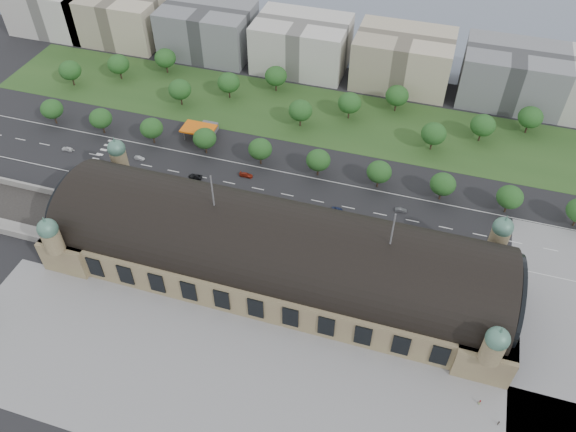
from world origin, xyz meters
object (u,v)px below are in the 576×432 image
(parked_car_6, at_px, (220,208))
(bus_east, at_px, (374,232))
(traffic_car_2, at_px, (195,176))
(parked_car_3, at_px, (190,197))
(traffic_car_0, at_px, (67,149))
(traffic_car_6, at_px, (498,239))
(traffic_car_4, at_px, (337,209))
(parked_car_0, at_px, (139,191))
(bus_mid, at_px, (351,222))
(petrol_station, at_px, (204,128))
(pedestrian_2, at_px, (499,423))
(parked_car_5, at_px, (177,195))
(parked_car_1, at_px, (118,182))
(traffic_car_1, at_px, (139,158))
(parked_car_4, at_px, (212,210))
(bus_west, at_px, (275,210))
(traffic_car_5, at_px, (401,210))
(traffic_car_3, at_px, (246,175))
(pedestrian_0, at_px, (480,402))
(parked_car_2, at_px, (131,185))

(parked_car_6, height_order, bus_east, bus_east)
(parked_car_6, bearing_deg, traffic_car_2, -168.06)
(parked_car_3, bearing_deg, bus_east, 65.69)
(traffic_car_0, bearing_deg, traffic_car_6, 89.97)
(traffic_car_4, relative_size, parked_car_6, 0.79)
(parked_car_0, relative_size, parked_car_3, 1.16)
(parked_car_0, bearing_deg, bus_mid, 64.64)
(bus_mid, bearing_deg, petrol_station, 67.40)
(bus_mid, bearing_deg, pedestrian_2, -134.98)
(traffic_car_2, distance_m, pedestrian_2, 137.54)
(parked_car_5, relative_size, parked_car_6, 1.01)
(parked_car_1, bearing_deg, traffic_car_1, 141.30)
(petrol_station, xyz_separation_m, parked_car_1, (-19.67, -40.28, -2.19))
(bus_mid, bearing_deg, traffic_car_1, 86.59)
(traffic_car_2, relative_size, parked_car_4, 1.10)
(parked_car_3, bearing_deg, parked_car_5, -115.93)
(parked_car_6, distance_m, bus_west, 20.55)
(traffic_car_5, distance_m, bus_east, 16.47)
(petrol_station, distance_m, traffic_car_3, 34.72)
(traffic_car_0, relative_size, bus_east, 0.44)
(traffic_car_5, distance_m, parked_car_4, 70.38)
(traffic_car_0, bearing_deg, parked_car_3, 78.74)
(parked_car_5, height_order, bus_mid, bus_mid)
(traffic_car_4, bearing_deg, traffic_car_0, -86.00)
(traffic_car_3, bearing_deg, parked_car_1, 111.22)
(parked_car_3, height_order, parked_car_6, parked_car_6)
(traffic_car_6, relative_size, pedestrian_0, 3.04)
(traffic_car_0, relative_size, traffic_car_5, 1.13)
(traffic_car_2, relative_size, bus_east, 0.49)
(parked_car_2, bearing_deg, parked_car_1, -113.09)
(petrol_station, distance_m, parked_car_4, 49.36)
(traffic_car_1, distance_m, traffic_car_3, 45.78)
(parked_car_3, distance_m, pedestrian_0, 122.63)
(parked_car_0, height_order, parked_car_2, parked_car_0)
(traffic_car_2, distance_m, traffic_car_6, 115.87)
(traffic_car_6, relative_size, parked_car_1, 1.04)
(parked_car_4, relative_size, parked_car_5, 0.90)
(parked_car_3, height_order, bus_mid, bus_mid)
(bus_east, bearing_deg, parked_car_1, 88.83)
(traffic_car_3, xyz_separation_m, parked_car_6, (-2.63, -20.93, -0.00))
(petrol_station, height_order, traffic_car_3, petrol_station)
(petrol_station, height_order, traffic_car_6, petrol_station)
(traffic_car_2, distance_m, parked_car_3, 12.21)
(parked_car_1, xyz_separation_m, parked_car_4, (41.36, -4.00, 0.04))
(parked_car_0, bearing_deg, parked_car_4, 56.90)
(traffic_car_0, bearing_deg, traffic_car_2, 89.62)
(pedestrian_0, bearing_deg, petrol_station, 162.81)
(traffic_car_5, xyz_separation_m, pedestrian_0, (32.65, -69.81, 0.24))
(traffic_car_2, bearing_deg, parked_car_2, -64.01)
(petrol_station, distance_m, parked_car_6, 49.15)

